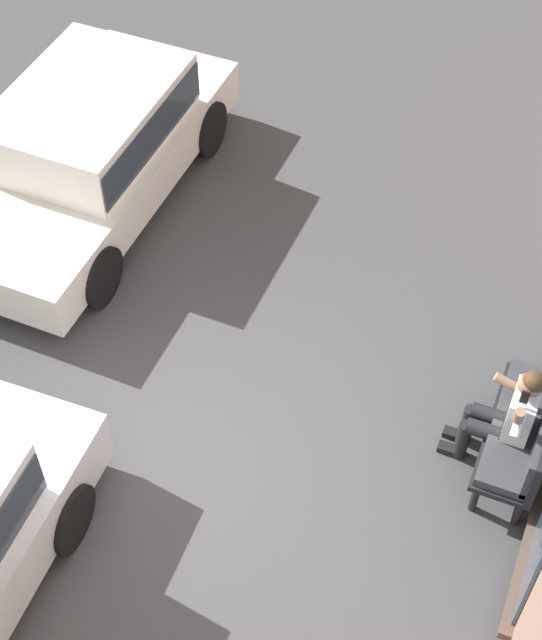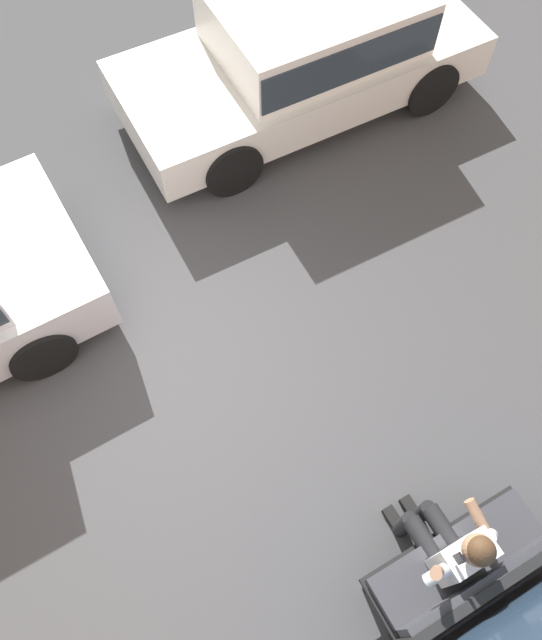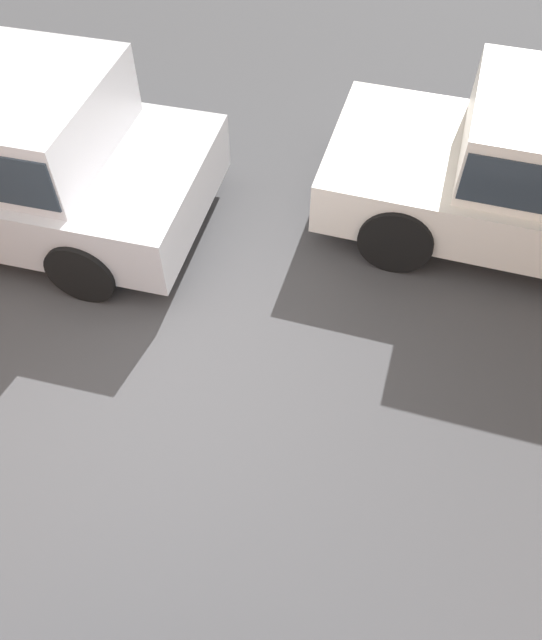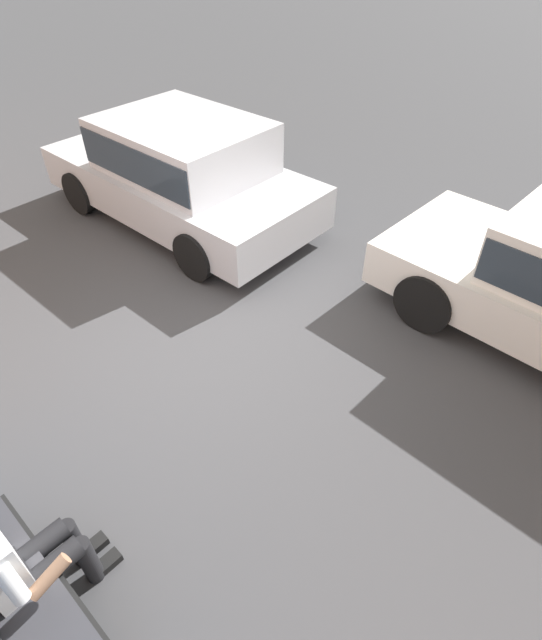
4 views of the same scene
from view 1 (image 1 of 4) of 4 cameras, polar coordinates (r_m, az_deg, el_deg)
The scene contains 4 objects.
ground_plane at distance 9.11m, azimuth -5.67°, elevation -8.96°, with size 60.00×60.00×0.00m, color #424244.
bench at distance 8.98m, azimuth 14.93°, elevation -6.00°, with size 1.47×0.55×0.99m.
person_on_phone at distance 8.83m, azimuth 13.64°, elevation -5.40°, with size 0.73×0.74×1.32m.
parked_car_near at distance 11.16m, azimuth -10.56°, elevation 10.08°, with size 4.24×1.95×1.40m.
Camera 1 is at (4.04, 2.60, 7.74)m, focal length 55.00 mm.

